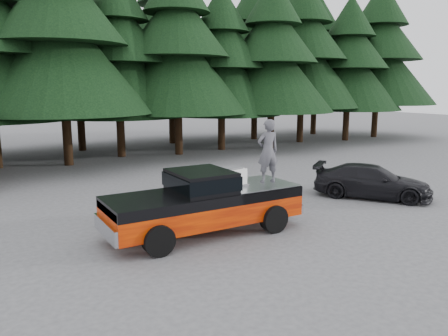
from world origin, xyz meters
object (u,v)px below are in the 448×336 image
man_on_bed (268,151)px  parked_car (372,181)px  pickup_truck (204,212)px  air_compressor (231,178)px

man_on_bed → parked_car: size_ratio=0.45×
pickup_truck → air_compressor: air_compressor is taller
man_on_bed → parked_car: (5.50, 0.53, -1.68)m
air_compressor → parked_car: size_ratio=0.17×
air_compressor → parked_car: 6.83m
air_compressor → man_on_bed: 1.46m
air_compressor → parked_car: bearing=-7.7°
man_on_bed → air_compressor: bearing=0.0°
pickup_truck → air_compressor: bearing=4.3°
air_compressor → parked_car: air_compressor is taller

